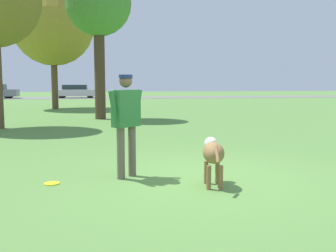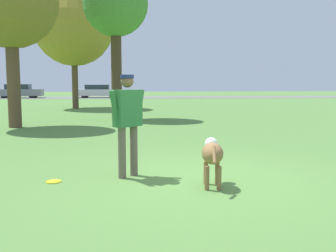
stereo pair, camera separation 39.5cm
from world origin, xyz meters
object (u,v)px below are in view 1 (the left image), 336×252
object	(u,v)px
dog	(213,154)
parked_car_silver	(76,91)
frisbee	(52,183)
tree_mid_center	(98,5)
tree_far_left	(53,25)
person	(126,116)

from	to	relation	value
dog	parked_car_silver	world-z (taller)	parked_car_silver
frisbee	tree_mid_center	size ratio (longest dim) A/B	0.04
tree_mid_center	tree_far_left	distance (m)	7.53
person	parked_car_silver	size ratio (longest dim) A/B	0.37
tree_far_left	parked_car_silver	bearing A→B (deg)	90.15
tree_far_left	dog	bearing A→B (deg)	-75.69
frisbee	tree_far_left	bearing A→B (deg)	97.07
person	dog	xyz separation A→B (m)	(1.29, -0.73, -0.53)
frisbee	tree_mid_center	xyz separation A→B (m)	(0.56, 10.96, 4.79)
person	tree_far_left	world-z (taller)	tree_far_left
person	tree_mid_center	size ratio (longest dim) A/B	0.27
person	parked_car_silver	world-z (taller)	person
frisbee	tree_far_left	xyz separation A→B (m)	(-2.23, 17.95, 4.91)
frisbee	dog	bearing A→B (deg)	-10.76
dog	tree_mid_center	bearing A→B (deg)	17.28
tree_far_left	parked_car_silver	xyz separation A→B (m)	(-0.04, 16.32, -4.26)
tree_mid_center	tree_far_left	world-z (taller)	tree_far_left
dog	frisbee	xyz separation A→B (m)	(-2.47, 0.47, -0.49)
person	dog	world-z (taller)	person
parked_car_silver	dog	bearing A→B (deg)	-82.08
dog	tree_mid_center	xyz separation A→B (m)	(-1.91, 11.43, 4.30)
person	parked_car_silver	bearing A→B (deg)	53.59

